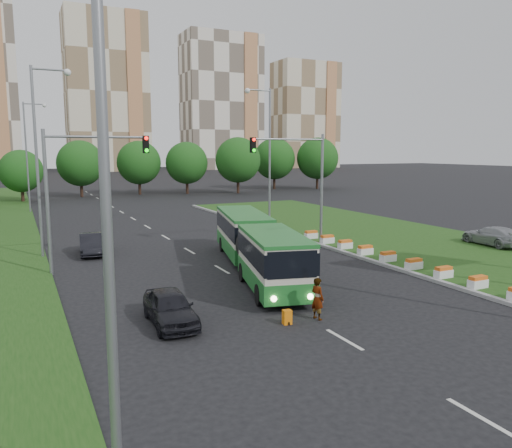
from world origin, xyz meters
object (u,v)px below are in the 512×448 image
traffic_mast_median (303,172)px  car_median (493,236)px  car_left_far (91,244)px  pedestrian (317,299)px  shopping_trolley (287,317)px  traffic_mast_left (77,178)px  car_left_near (170,307)px  articulated_bus (252,244)px

traffic_mast_median → car_median: bearing=-26.8°
car_left_far → pedestrian: 18.59m
traffic_mast_median → car_left_far: traffic_mast_median is taller
shopping_trolley → car_median: bearing=26.3°
car_left_far → pedestrian: bearing=-63.7°
traffic_mast_left → car_median: 28.14m
traffic_mast_left → car_left_far: bearing=76.1°
traffic_mast_median → shopping_trolley: 17.05m
car_median → pedestrian: size_ratio=2.67×
car_left_near → car_median: bearing=14.6°
car_left_far → car_median: 27.92m
car_left_near → pedestrian: bearing=-17.9°
car_median → shopping_trolley: (-21.00, -7.53, -0.54)m
traffic_mast_left → shopping_trolley: traffic_mast_left is taller
car_median → pedestrian: bearing=24.5°
car_left_far → traffic_mast_median: bearing=-9.1°
articulated_bus → pedestrian: articulated_bus is taller
car_left_near → traffic_mast_left: bearing=103.4°
car_left_near → car_left_far: bearing=95.7°
car_left_far → car_median: car_median is taller
car_left_far → car_median: size_ratio=0.89×
traffic_mast_left → car_median: bearing=-10.6°
articulated_bus → car_left_near: bearing=-121.6°
traffic_mast_left → car_median: (27.29, -5.13, -4.52)m
articulated_bus → car_left_far: size_ratio=3.72×
pedestrian → traffic_mast_left: bearing=19.7°
articulated_bus → shopping_trolley: articulated_bus is taller
car_left_near → car_median: car_median is taller
articulated_bus → traffic_mast_left: bearing=169.2°
articulated_bus → car_left_far: 11.70m
traffic_mast_median → traffic_mast_left: size_ratio=1.00×
traffic_mast_median → pedestrian: bearing=-118.6°
traffic_mast_median → articulated_bus: size_ratio=0.52×
car_median → shopping_trolley: 22.32m
traffic_mast_median → articulated_bus: traffic_mast_median is taller
car_left_far → shopping_trolley: (5.13, -17.39, -0.40)m
articulated_bus → pedestrian: (-1.11, -8.59, -0.69)m
traffic_mast_left → pedestrian: 15.49m
car_left_near → pedestrian: pedestrian is taller
car_median → car_left_far: bearing=-17.2°
traffic_mast_median → traffic_mast_left: bearing=-176.2°
pedestrian → shopping_trolley: pedestrian is taller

